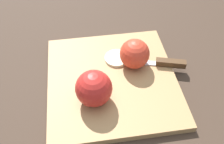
% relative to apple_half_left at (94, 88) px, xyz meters
% --- Properties ---
extents(ground_plane, '(4.00, 4.00, 0.00)m').
position_rel_apple_half_left_xyz_m(ground_plane, '(0.05, -0.05, -0.06)').
color(ground_plane, '#38281E').
extents(cutting_board, '(0.34, 0.32, 0.02)m').
position_rel_apple_half_left_xyz_m(cutting_board, '(0.05, -0.05, -0.05)').
color(cutting_board, '#A37A4C').
rests_on(cutting_board, ground_plane).
extents(apple_half_left, '(0.08, 0.08, 0.08)m').
position_rel_apple_half_left_xyz_m(apple_half_left, '(0.00, 0.00, 0.00)').
color(apple_half_left, red).
rests_on(apple_half_left, cutting_board).
extents(apple_half_right, '(0.07, 0.07, 0.07)m').
position_rel_apple_half_left_xyz_m(apple_half_right, '(0.08, -0.11, -0.00)').
color(apple_half_right, red).
rests_on(apple_half_right, cutting_board).
extents(knife, '(0.07, 0.16, 0.02)m').
position_rel_apple_half_left_xyz_m(knife, '(0.06, -0.19, -0.03)').
color(knife, silver).
rests_on(knife, cutting_board).
extents(apple_slice, '(0.06, 0.06, 0.01)m').
position_rel_apple_half_left_xyz_m(apple_slice, '(0.11, -0.08, -0.04)').
color(apple_slice, beige).
rests_on(apple_slice, cutting_board).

